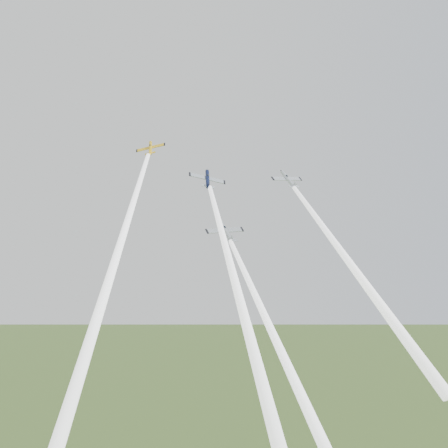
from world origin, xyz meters
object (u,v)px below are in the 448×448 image
at_px(plane_silver_right, 288,179).
at_px(plane_silver_low, 226,231).
at_px(plane_yellow, 150,148).
at_px(plane_navy, 208,179).

xyz_separation_m(plane_silver_right, plane_silver_low, (-15.72, -7.95, -12.97)).
xyz_separation_m(plane_yellow, plane_silver_low, (16.13, -13.61, -20.75)).
distance_m(plane_navy, plane_silver_right, 19.17).
relative_size(plane_navy, plane_silver_low, 0.99).
distance_m(plane_yellow, plane_silver_low, 29.60).
distance_m(plane_navy, plane_silver_low, 14.06).
bearing_deg(plane_silver_right, plane_silver_low, -173.44).
distance_m(plane_silver_right, plane_silver_low, 21.87).
distance_m(plane_yellow, plane_navy, 17.13).
height_order(plane_navy, plane_silver_right, plane_silver_right).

